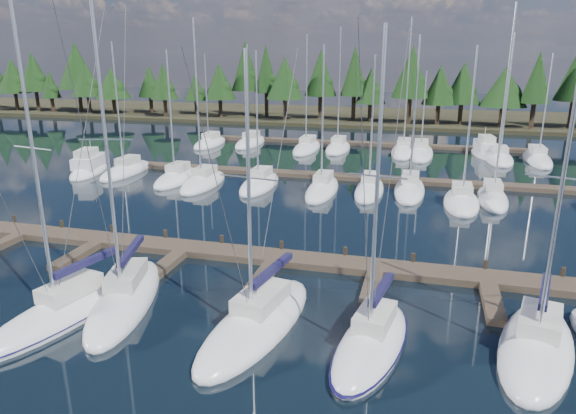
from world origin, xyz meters
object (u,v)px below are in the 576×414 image
(front_sailboat_1, at_px, (66,312))
(main_dock, at_px, (274,261))
(front_sailboat_2, at_px, (126,298))
(front_sailboat_3, at_px, (257,322))
(front_sailboat_5, at_px, (536,347))
(front_sailboat_4, at_px, (371,343))
(motor_yacht_right, at_px, (485,151))
(motor_yacht_left, at_px, (90,168))

(front_sailboat_1, bearing_deg, main_dock, 47.81)
(front_sailboat_2, distance_m, front_sailboat_3, 7.19)
(front_sailboat_5, bearing_deg, front_sailboat_4, -167.42)
(front_sailboat_5, bearing_deg, motor_yacht_right, 87.27)
(motor_yacht_right, bearing_deg, main_dock, -111.47)
(front_sailboat_1, bearing_deg, front_sailboat_5, 6.69)
(front_sailboat_3, distance_m, motor_yacht_right, 48.74)
(main_dock, height_order, front_sailboat_5, front_sailboat_5)
(front_sailboat_4, distance_m, motor_yacht_right, 47.89)
(front_sailboat_2, height_order, front_sailboat_5, front_sailboat_2)
(front_sailboat_5, bearing_deg, motor_yacht_left, 147.66)
(front_sailboat_1, height_order, motor_yacht_right, front_sailboat_1)
(main_dock, relative_size, motor_yacht_right, 5.26)
(front_sailboat_2, bearing_deg, front_sailboat_1, -135.13)
(front_sailboat_4, height_order, motor_yacht_left, front_sailboat_4)
(front_sailboat_2, relative_size, front_sailboat_3, 1.16)
(front_sailboat_1, bearing_deg, motor_yacht_left, 123.31)
(motor_yacht_left, bearing_deg, front_sailboat_5, -32.34)
(motor_yacht_right, bearing_deg, front_sailboat_2, -114.87)
(front_sailboat_1, height_order, front_sailboat_3, front_sailboat_1)
(front_sailboat_2, relative_size, motor_yacht_left, 1.73)
(front_sailboat_2, xyz_separation_m, motor_yacht_left, (-19.87, 25.22, 0.17))
(front_sailboat_2, xyz_separation_m, front_sailboat_3, (7.17, -0.59, -0.02))
(front_sailboat_1, bearing_deg, front_sailboat_4, 3.88)
(main_dock, xyz_separation_m, motor_yacht_left, (-25.73, 18.55, 0.26))
(front_sailboat_3, height_order, motor_yacht_right, front_sailboat_3)
(front_sailboat_2, height_order, front_sailboat_3, front_sailboat_2)
(main_dock, bearing_deg, front_sailboat_4, -49.43)
(front_sailboat_3, distance_m, front_sailboat_4, 5.27)
(main_dock, relative_size, front_sailboat_2, 2.88)
(front_sailboat_3, height_order, motor_yacht_left, front_sailboat_3)
(front_sailboat_5, bearing_deg, front_sailboat_3, -174.85)
(main_dock, xyz_separation_m, front_sailboat_2, (-5.85, -6.67, 0.09))
(front_sailboat_3, bearing_deg, front_sailboat_1, -171.31)
(front_sailboat_3, relative_size, front_sailboat_4, 0.94)
(front_sailboat_2, distance_m, motor_yacht_right, 50.75)
(front_sailboat_3, xyz_separation_m, motor_yacht_left, (-27.05, 25.80, 0.19))
(front_sailboat_4, bearing_deg, front_sailboat_3, 175.41)
(front_sailboat_2, xyz_separation_m, front_sailboat_4, (12.43, -1.01, -0.00))
(main_dock, xyz_separation_m, front_sailboat_5, (13.32, -6.18, 0.08))
(front_sailboat_4, bearing_deg, motor_yacht_right, 79.27)
(motor_yacht_left, bearing_deg, front_sailboat_2, -51.76)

